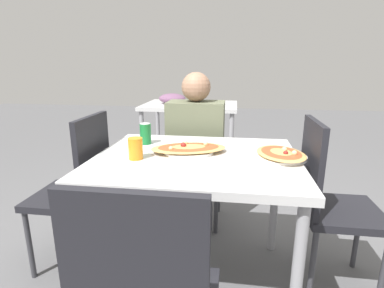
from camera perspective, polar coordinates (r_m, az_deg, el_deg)
The scene contains 11 objects.
ground_plane at distance 1.94m, azimuth 0.72°, elevation -24.39°, with size 14.00×14.00×0.00m, color #59595B.
dining_table at distance 1.59m, azimuth 0.80°, elevation -5.18°, with size 1.05×0.87×0.76m.
chair_far_seated at distance 2.37m, azimuth 1.07°, elevation -2.05°, with size 0.40×0.40×0.95m.
chair_side_left at distance 1.92m, azimuth -20.79°, elevation -7.38°, with size 0.40×0.40×0.95m.
chair_side_right at distance 1.80m, azimuth 24.66°, elevation -9.33°, with size 0.40×0.40×0.95m.
person_seated at distance 2.21m, azimuth 0.70°, elevation 1.21°, with size 0.41×0.28×1.17m.
pizza_main at distance 1.63m, azimuth -0.66°, elevation -0.92°, with size 0.45×0.33×0.06m.
soda_can at distance 1.81m, azimuth -8.85°, elevation 1.96°, with size 0.07×0.07×0.12m.
drink_glass at distance 1.53m, azimuth -10.70°, elevation -0.86°, with size 0.07×0.07×0.11m.
pizza_second at distance 1.60m, azimuth 16.60°, elevation -1.89°, with size 0.31×0.36×0.05m.
background_table at distance 3.61m, azimuth -0.92°, elevation 6.73°, with size 1.10×0.80×0.88m.
Camera 1 is at (0.19, -1.48, 1.23)m, focal length 28.00 mm.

